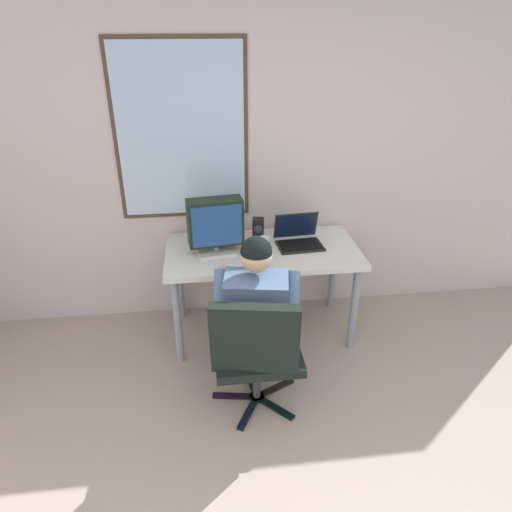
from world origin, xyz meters
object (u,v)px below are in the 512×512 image
at_px(desk, 262,259).
at_px(desk_speaker, 258,230).
at_px(person_seated, 257,309).
at_px(wine_glass, 264,244).
at_px(office_chair, 256,348).
at_px(crt_monitor, 215,223).
at_px(laptop, 298,236).

height_order(desk, desk_speaker, desk_speaker).
relative_size(desk, person_seated, 1.21).
relative_size(person_seated, wine_glass, 7.53).
relative_size(desk, office_chair, 1.58).
distance_m(desk, desk_speaker, 0.23).
height_order(desk, wine_glass, wine_glass).
relative_size(crt_monitor, laptop, 1.16).
xyz_separation_m(office_chair, wine_glass, (0.15, 0.73, 0.34)).
bearing_deg(person_seated, desk_speaker, 82.39).
bearing_deg(office_chair, wine_glass, 78.44).
bearing_deg(wine_glass, crt_monitor, 159.20).
bearing_deg(office_chair, laptop, 64.76).
height_order(laptop, wine_glass, laptop).
relative_size(person_seated, laptop, 3.34).
bearing_deg(wine_glass, desk, 87.56).
xyz_separation_m(laptop, desk_speaker, (-0.30, 0.09, 0.03)).
height_order(office_chair, laptop, laptop).
relative_size(office_chair, laptop, 2.57).
bearing_deg(person_seated, office_chair, -98.79).
relative_size(office_chair, wine_glass, 5.79).
xyz_separation_m(person_seated, desk_speaker, (0.10, 0.74, 0.23)).
height_order(wine_glass, desk_speaker, desk_speaker).
xyz_separation_m(desk, wine_glass, (-0.01, -0.13, 0.19)).
bearing_deg(desk, desk_speaker, 95.29).
distance_m(crt_monitor, desk_speaker, 0.39).
bearing_deg(desk_speaker, desk, -84.71).
distance_m(desk, laptop, 0.32).
bearing_deg(desk, person_seated, -100.83).
height_order(person_seated, crt_monitor, person_seated).
relative_size(person_seated, desk_speaker, 6.48).
bearing_deg(desk, laptop, 12.49).
bearing_deg(crt_monitor, office_chair, -77.58).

